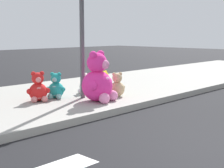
% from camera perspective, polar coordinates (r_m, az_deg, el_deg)
% --- Properties ---
extents(sidewalk, '(28.00, 4.40, 0.15)m').
position_cam_1_polar(sidewalk, '(8.39, -13.69, -2.96)').
color(sidewalk, '#9E9B93').
rests_on(sidewalk, ground_plane).
extents(sign_pole, '(0.56, 0.11, 3.20)m').
position_cam_1_polar(sign_pole, '(8.18, -5.07, 9.45)').
color(sign_pole, '#4C4C51').
rests_on(sign_pole, sidewalk).
extents(plush_pink_large, '(0.88, 0.83, 1.17)m').
position_cam_1_polar(plush_pink_large, '(7.81, -2.30, 0.47)').
color(plush_pink_large, '#F22D93').
rests_on(plush_pink_large, sidewalk).
extents(plush_tan, '(0.45, 0.43, 0.61)m').
position_cam_1_polar(plush_tan, '(8.44, 0.82, -0.45)').
color(plush_tan, tan).
rests_on(plush_tan, sidewalk).
extents(plush_red, '(0.49, 0.50, 0.69)m').
position_cam_1_polar(plush_red, '(8.02, -12.29, -0.88)').
color(plush_red, red).
rests_on(plush_red, sidewalk).
extents(plush_white, '(0.37, 0.38, 0.53)m').
position_cam_1_polar(plush_white, '(8.98, -4.60, -0.14)').
color(plush_white, white).
rests_on(plush_white, sidewalk).
extents(plush_yellow, '(0.42, 0.41, 0.57)m').
position_cam_1_polar(plush_yellow, '(9.12, -1.38, 0.13)').
color(plush_yellow, yellow).
rests_on(plush_yellow, sidewalk).
extents(plush_teal, '(0.45, 0.44, 0.63)m').
position_cam_1_polar(plush_teal, '(8.33, -9.42, -0.63)').
color(plush_teal, teal).
rests_on(plush_teal, sidewalk).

